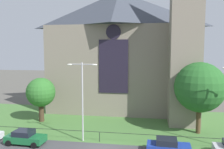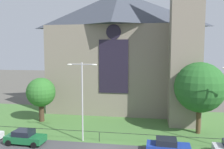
{
  "view_description": "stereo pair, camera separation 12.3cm",
  "coord_description": "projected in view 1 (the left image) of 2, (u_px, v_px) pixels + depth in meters",
  "views": [
    {
      "loc": [
        4.65,
        -22.65,
        10.13
      ],
      "look_at": [
        -0.35,
        8.0,
        6.97
      ],
      "focal_mm": 38.34,
      "sensor_mm": 36.0,
      "label": 1
    },
    {
      "loc": [
        4.77,
        -22.63,
        10.13
      ],
      "look_at": [
        -0.35,
        8.0,
        6.97
      ],
      "focal_mm": 38.34,
      "sensor_mm": 36.0,
      "label": 2
    }
  ],
  "objects": [
    {
      "name": "parked_car_green",
      "position": [
        25.0,
        137.0,
        25.84
      ],
      "size": [
        4.26,
        2.15,
        1.51
      ],
      "rotation": [
        0.0,
        0.0,
        -0.04
      ],
      "color": "#196033",
      "rests_on": "ground"
    },
    {
      "name": "tree_left_near",
      "position": [
        41.0,
        93.0,
        33.8
      ],
      "size": [
        4.09,
        4.09,
        6.27
      ],
      "color": "#423021",
      "rests_on": "ground"
    },
    {
      "name": "ground",
      "position": [
        117.0,
        122.0,
        33.83
      ],
      "size": [
        160.0,
        160.0,
        0.0
      ],
      "primitive_type": "plane",
      "color": "#56544C"
    },
    {
      "name": "tree_right_near",
      "position": [
        200.0,
        87.0,
        28.74
      ],
      "size": [
        6.06,
        6.06,
        8.74
      ],
      "color": "#4C3823",
      "rests_on": "ground"
    },
    {
      "name": "grass_verge",
      "position": [
        115.0,
        126.0,
        31.87
      ],
      "size": [
        120.0,
        20.0,
        0.01
      ],
      "primitive_type": "cube",
      "color": "#477538",
      "rests_on": "ground"
    },
    {
      "name": "iron_railing",
      "position": [
        99.0,
        133.0,
        26.51
      ],
      "size": [
        32.66,
        0.07,
        1.13
      ],
      "color": "black",
      "rests_on": "ground"
    },
    {
      "name": "streetlamp_near",
      "position": [
        82.0,
        92.0,
        26.24
      ],
      "size": [
        3.37,
        0.26,
        8.81
      ],
      "color": "#B2B2B7",
      "rests_on": "ground"
    },
    {
      "name": "church_building",
      "position": [
        123.0,
        49.0,
        40.6
      ],
      "size": [
        23.2,
        16.2,
        26.0
      ],
      "color": "gray",
      "rests_on": "ground"
    },
    {
      "name": "parked_car_blue",
      "position": [
        168.0,
        146.0,
        23.41
      ],
      "size": [
        4.26,
        2.15,
        1.51
      ],
      "rotation": [
        0.0,
        0.0,
        -0.04
      ],
      "color": "#1E3899",
      "rests_on": "ground"
    }
  ]
}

